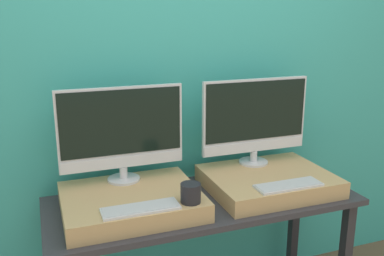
{
  "coord_description": "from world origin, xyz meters",
  "views": [
    {
      "loc": [
        -0.74,
        -1.53,
        1.64
      ],
      "look_at": [
        0.0,
        0.46,
        1.06
      ],
      "focal_mm": 40.0,
      "sensor_mm": 36.0,
      "label": 1
    }
  ],
  "objects_px": {
    "mug": "(191,193)",
    "keyboard_right": "(289,185)",
    "keyboard_left": "(141,208)",
    "monitor_right": "(255,118)",
    "monitor_left": "(122,131)"
  },
  "relations": [
    {
      "from": "monitor_right",
      "to": "keyboard_right",
      "type": "height_order",
      "value": "monitor_right"
    },
    {
      "from": "monitor_left",
      "to": "mug",
      "type": "xyz_separation_m",
      "value": [
        0.23,
        -0.36,
        -0.21
      ]
    },
    {
      "from": "mug",
      "to": "monitor_right",
      "type": "bearing_deg",
      "value": 35.28
    },
    {
      "from": "mug",
      "to": "keyboard_right",
      "type": "distance_m",
      "value": 0.51
    },
    {
      "from": "keyboard_left",
      "to": "keyboard_right",
      "type": "bearing_deg",
      "value": 0.0
    },
    {
      "from": "monitor_left",
      "to": "mug",
      "type": "bearing_deg",
      "value": -57.52
    },
    {
      "from": "monitor_right",
      "to": "keyboard_left",
      "type": "bearing_deg",
      "value": -153.99
    },
    {
      "from": "keyboard_left",
      "to": "keyboard_right",
      "type": "distance_m",
      "value": 0.73
    },
    {
      "from": "keyboard_right",
      "to": "monitor_left",
      "type": "bearing_deg",
      "value": 153.99
    },
    {
      "from": "keyboard_left",
      "to": "monitor_left",
      "type": "bearing_deg",
      "value": 90.0
    },
    {
      "from": "keyboard_left",
      "to": "monitor_right",
      "type": "bearing_deg",
      "value": 26.01
    },
    {
      "from": "keyboard_left",
      "to": "monitor_right",
      "type": "height_order",
      "value": "monitor_right"
    },
    {
      "from": "monitor_left",
      "to": "monitor_right",
      "type": "relative_size",
      "value": 1.0
    },
    {
      "from": "monitor_left",
      "to": "keyboard_right",
      "type": "distance_m",
      "value": 0.85
    },
    {
      "from": "keyboard_right",
      "to": "keyboard_left",
      "type": "bearing_deg",
      "value": 180.0
    }
  ]
}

